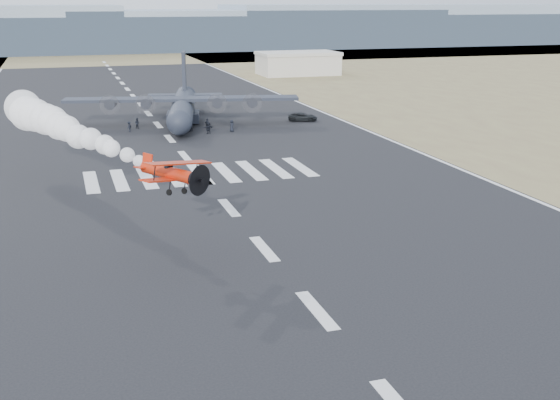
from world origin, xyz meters
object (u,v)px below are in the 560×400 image
crew_c (129,127)px  aerobatic_biplane (172,173)px  crew_a (188,124)px  crew_h (190,125)px  crew_d (207,125)px  hangar_right (298,63)px  crew_f (209,128)px  transport_aircraft (183,106)px  crew_b (137,123)px  crew_g (174,124)px  crew_e (232,126)px  support_vehicle (303,117)px

crew_c → aerobatic_biplane: bearing=33.3°
crew_a → crew_h: 1.39m
crew_d → crew_a: bearing=17.2°
crew_a → hangar_right: bearing=-125.5°
crew_d → crew_f: bearing=133.1°
transport_aircraft → crew_d: bearing=-62.3°
hangar_right → transport_aircraft: 77.65m
crew_a → crew_b: 7.91m
aerobatic_biplane → transport_aircraft: bearing=60.2°
crew_c → crew_g: crew_g is taller
crew_g → crew_h: 2.78m
aerobatic_biplane → crew_h: bearing=59.1°
crew_b → crew_e: crew_e is taller
crew_b → crew_h: size_ratio=0.87×
hangar_right → crew_d: bearing=-118.3°
hangar_right → crew_c: bearing=-125.7°
aerobatic_biplane → support_vehicle: 64.34m
crew_a → crew_e: size_ratio=0.93×
hangar_right → crew_b: size_ratio=12.52×
crew_a → crew_g: (-2.05, 0.32, 0.03)m
support_vehicle → crew_d: bearing=123.6°
transport_aircraft → crew_d: transport_aircraft is taller
aerobatic_biplane → crew_c: bearing=68.5°
crew_a → crew_e: crew_e is taller
crew_b → crew_f: bearing=-173.6°
crew_c → crew_e: size_ratio=0.87×
support_vehicle → crew_b: 26.53m
crew_a → crew_f: crew_a is taller
crew_a → crew_c: (-8.64, 0.89, -0.06)m
aerobatic_biplane → crew_a: 55.58m
aerobatic_biplane → transport_aircraft: size_ratio=0.18×
aerobatic_biplane → crew_b: bearing=67.2°
hangar_right → crew_d: size_ratio=10.92×
crew_a → support_vehicle: bearing=-178.1°
crew_f → crew_g: bearing=-59.4°
hangar_right → crew_c: size_ratio=13.05×
crew_a → crew_f: bearing=115.9°
crew_f → crew_g: 6.21m
hangar_right → crew_d: (-39.58, -73.52, -2.07)m
support_vehicle → crew_d: crew_d is taller
aerobatic_biplane → crew_e: 53.64m
support_vehicle → crew_d: 17.14m
aerobatic_biplane → crew_h: size_ratio=3.40×
crew_e → crew_f: bearing=76.5°
support_vehicle → crew_e: (-13.31, -5.94, 0.24)m
crew_b → crew_g: 5.94m
crew_c → crew_d: 11.66m
crew_e → crew_h: (-5.89, 2.22, 0.04)m
crew_d → hangar_right: bearing=-67.3°
crew_c → hangar_right: bearing=179.8°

